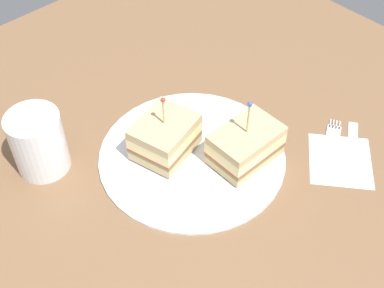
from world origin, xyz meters
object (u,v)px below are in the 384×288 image
(plate, at_px, (192,155))
(sandwich_half_back, at_px, (245,145))
(drink_glass, at_px, (39,145))
(fork, at_px, (332,140))
(knife, at_px, (352,146))
(sandwich_half_front, at_px, (165,136))
(napkin, at_px, (340,160))

(plate, distance_m, sandwich_half_back, 0.09)
(sandwich_half_back, height_order, drink_glass, sandwich_half_back)
(drink_glass, height_order, fork, drink_glass)
(knife, bearing_deg, plate, 141.44)
(plate, height_order, fork, plate)
(sandwich_half_front, height_order, napkin, sandwich_half_front)
(fork, distance_m, knife, 0.03)
(plate, xyz_separation_m, sandwich_half_front, (-0.02, 0.03, 0.03))
(plate, height_order, knife, plate)
(knife, bearing_deg, napkin, -173.43)
(fork, relative_size, knife, 1.03)
(plate, xyz_separation_m, sandwich_half_back, (0.05, -0.06, 0.03))
(knife, bearing_deg, fork, 113.02)
(sandwich_half_front, distance_m, napkin, 0.27)
(sandwich_half_back, relative_size, drink_glass, 1.14)
(sandwich_half_back, distance_m, fork, 0.15)
(drink_glass, xyz_separation_m, knife, (0.37, -0.30, -0.04))
(sandwich_half_front, xyz_separation_m, napkin, (0.18, -0.19, -0.04))
(drink_glass, distance_m, fork, 0.45)
(napkin, bearing_deg, sandwich_half_front, 133.25)
(sandwich_half_front, bearing_deg, knife, -40.74)
(sandwich_half_back, relative_size, knife, 1.01)
(napkin, height_order, fork, fork)
(sandwich_half_back, xyz_separation_m, drink_glass, (-0.22, 0.20, 0.01))
(napkin, height_order, knife, knife)
(sandwich_half_front, distance_m, knife, 0.29)
(fork, bearing_deg, sandwich_half_back, 152.90)
(napkin, relative_size, fork, 0.91)
(sandwich_half_front, bearing_deg, napkin, -46.75)
(sandwich_half_front, distance_m, sandwich_half_back, 0.12)
(plate, height_order, sandwich_half_back, sandwich_half_back)
(napkin, bearing_deg, sandwich_half_back, 136.49)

